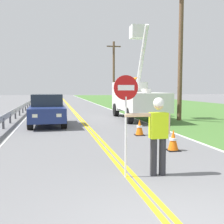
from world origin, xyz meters
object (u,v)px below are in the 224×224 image
(flagger_worker, at_px, (158,131))
(traffic_cone_mid, at_px, (140,128))
(stop_sign_paddle, at_px, (126,103))
(utility_bucket_truck, at_px, (136,97))
(utility_pole_mid, at_px, (114,72))
(utility_pole_near, at_px, (181,47))
(oncoming_sedan_nearest, at_px, (47,110))
(traffic_cone_lead, at_px, (173,140))

(flagger_worker, height_order, traffic_cone_mid, flagger_worker)
(stop_sign_paddle, bearing_deg, utility_bucket_truck, 72.09)
(stop_sign_paddle, distance_m, traffic_cone_mid, 5.90)
(stop_sign_paddle, relative_size, utility_pole_mid, 0.30)
(utility_bucket_truck, xyz_separation_m, utility_pole_mid, (2.23, 17.19, 2.70))
(flagger_worker, relative_size, utility_pole_near, 0.21)
(oncoming_sedan_nearest, xyz_separation_m, utility_pole_near, (8.16, 0.91, 3.77))
(stop_sign_paddle, relative_size, oncoming_sedan_nearest, 0.56)
(oncoming_sedan_nearest, xyz_separation_m, traffic_cone_mid, (3.96, -4.02, -0.50))
(utility_pole_near, bearing_deg, utility_bucket_truck, 149.29)
(utility_pole_near, distance_m, utility_pole_mid, 18.65)
(stop_sign_paddle, xyz_separation_m, traffic_cone_lead, (2.21, 2.31, -1.37))
(utility_bucket_truck, relative_size, oncoming_sedan_nearest, 1.67)
(stop_sign_paddle, height_order, traffic_cone_lead, stop_sign_paddle)
(utility_pole_near, height_order, traffic_cone_mid, utility_pole_near)
(flagger_worker, bearing_deg, oncoming_sedan_nearest, 106.04)
(traffic_cone_mid, bearing_deg, oncoming_sedan_nearest, 134.60)
(oncoming_sedan_nearest, distance_m, traffic_cone_lead, 8.21)
(utility_bucket_truck, bearing_deg, utility_pole_mid, 82.61)
(utility_pole_mid, relative_size, traffic_cone_mid, 11.28)
(traffic_cone_lead, bearing_deg, utility_pole_mid, 81.85)
(utility_pole_mid, xyz_separation_m, traffic_cone_mid, (-3.99, -23.57, -3.79))
(utility_bucket_truck, height_order, traffic_cone_lead, utility_bucket_truck)
(utility_bucket_truck, relative_size, utility_pole_mid, 0.87)
(flagger_worker, xyz_separation_m, stop_sign_paddle, (-0.77, 0.01, 0.66))
(utility_bucket_truck, height_order, utility_pole_mid, utility_pole_mid)
(utility_bucket_truck, bearing_deg, oncoming_sedan_nearest, -157.58)
(utility_pole_near, relative_size, utility_pole_mid, 1.12)
(stop_sign_paddle, xyz_separation_m, utility_bucket_truck, (3.79, 11.74, -0.28))
(flagger_worker, height_order, oncoming_sedan_nearest, flagger_worker)
(flagger_worker, distance_m, stop_sign_paddle, 1.02)
(oncoming_sedan_nearest, distance_m, utility_pole_mid, 21.37)
(utility_bucket_truck, distance_m, utility_pole_mid, 17.54)
(flagger_worker, xyz_separation_m, oncoming_sedan_nearest, (-2.70, 9.39, -0.21))
(utility_bucket_truck, distance_m, traffic_cone_mid, 6.71)
(utility_pole_mid, height_order, traffic_cone_mid, utility_pole_mid)
(utility_pole_near, distance_m, traffic_cone_lead, 9.91)
(utility_pole_near, height_order, traffic_cone_lead, utility_pole_near)
(flagger_worker, relative_size, stop_sign_paddle, 0.78)
(traffic_cone_lead, distance_m, traffic_cone_mid, 3.06)
(utility_bucket_truck, bearing_deg, flagger_worker, -104.44)
(flagger_worker, height_order, traffic_cone_lead, flagger_worker)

